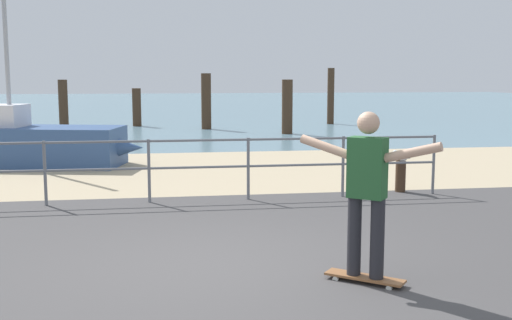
% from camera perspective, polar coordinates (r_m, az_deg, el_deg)
% --- Properties ---
extents(ground_plane, '(24.00, 10.00, 0.04)m').
position_cam_1_polar(ground_plane, '(6.06, -2.15, -12.47)').
color(ground_plane, '#474444').
rests_on(ground_plane, ground).
extents(beach_strip, '(24.00, 6.00, 0.04)m').
position_cam_1_polar(beach_strip, '(13.83, -5.93, -0.97)').
color(beach_strip, tan).
rests_on(beach_strip, ground).
extents(sea_surface, '(72.00, 50.00, 0.04)m').
position_cam_1_polar(sea_surface, '(41.71, -7.81, 4.86)').
color(sea_surface, slate).
rests_on(sea_surface, ground).
extents(railing_fence, '(13.00, 0.05, 1.05)m').
position_cam_1_polar(railing_fence, '(10.50, -18.48, -0.26)').
color(railing_fence, slate).
rests_on(railing_fence, ground).
extents(sailboat, '(5.07, 2.37, 4.64)m').
position_cam_1_polar(sailboat, '(15.23, -19.59, 1.40)').
color(sailboat, '#335184').
rests_on(sailboat, ground).
extents(skateboard, '(0.75, 0.66, 0.08)m').
position_cam_1_polar(skateboard, '(6.55, 9.75, -10.39)').
color(skateboard, brown).
rests_on(skateboard, ground).
extents(skateboarder, '(1.18, 0.98, 1.65)m').
position_cam_1_polar(skateboarder, '(6.32, 9.95, -2.18)').
color(skateboarder, '#26262B').
rests_on(skateboarder, skateboard).
extents(bollard_short, '(0.18, 0.18, 0.56)m').
position_cam_1_polar(bollard_short, '(11.49, 12.86, -1.49)').
color(bollard_short, '#422D1E').
rests_on(bollard_short, ground).
extents(seagull, '(0.21, 0.48, 0.18)m').
position_cam_1_polar(seagull, '(11.45, 12.87, 0.29)').
color(seagull, white).
rests_on(seagull, bollard_short).
extents(groyne_post_1, '(0.34, 0.34, 1.87)m').
position_cam_1_polar(groyne_post_1, '(24.52, -16.94, 4.75)').
color(groyne_post_1, '#422D1E').
rests_on(groyne_post_1, ground).
extents(groyne_post_2, '(0.35, 0.35, 1.51)m').
position_cam_1_polar(groyne_post_2, '(25.55, -10.67, 4.66)').
color(groyne_post_2, '#422D1E').
rests_on(groyne_post_2, ground).
extents(groyne_post_3, '(0.37, 0.37, 2.10)m').
position_cam_1_polar(groyne_post_3, '(23.85, -4.50, 5.26)').
color(groyne_post_3, '#422D1E').
rests_on(groyne_post_3, ground).
extents(groyne_post_4, '(0.37, 0.37, 1.88)m').
position_cam_1_polar(groyne_post_4, '(21.92, 2.82, 4.78)').
color(groyne_post_4, '#422D1E').
rests_on(groyne_post_4, ground).
extents(groyne_post_5, '(0.28, 0.28, 2.31)m').
position_cam_1_polar(groyne_post_5, '(26.35, 6.73, 5.71)').
color(groyne_post_5, '#422D1E').
rests_on(groyne_post_5, ground).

